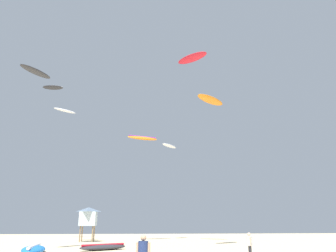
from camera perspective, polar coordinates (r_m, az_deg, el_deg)
name	(u,v)px	position (r m, az deg, el deg)	size (l,w,h in m)	color
person_midground	(250,243)	(23.24, 14.47, -19.76)	(0.37, 0.54, 1.63)	#2D2D33
kite_grounded_near	(103,247)	(29.81, -11.56, -20.57)	(4.34, 3.49, 0.56)	#2D2D33
kite_grounded_far	(34,249)	(27.97, -23.00, -19.76)	(2.29, 5.65, 0.71)	blue
lifeguard_tower	(88,216)	(42.84, -14.15, -15.47)	(2.30, 2.30, 4.15)	#8C704C
kite_aloft_0	(65,111)	(43.37, -18.05, 2.64)	(2.94, 2.59, 0.45)	white
kite_aloft_1	(143,138)	(44.71, -4.61, -2.17)	(4.50, 2.43, 0.94)	orange
kite_aloft_2	(210,100)	(35.15, 7.65, 4.66)	(4.03, 3.73, 0.58)	orange
kite_aloft_3	(192,58)	(43.05, 4.36, 12.10)	(4.16, 4.08, 0.87)	red
kite_aloft_4	(36,72)	(32.13, -22.71, 9.01)	(2.62, 3.25, 0.38)	#2D2D33
kite_aloft_5	(53,87)	(53.22, -20.02, 6.54)	(3.14, 0.96, 0.71)	#2D2D33
kite_aloft_6	(169,146)	(47.57, 0.23, -3.59)	(2.89, 3.36, 0.38)	white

